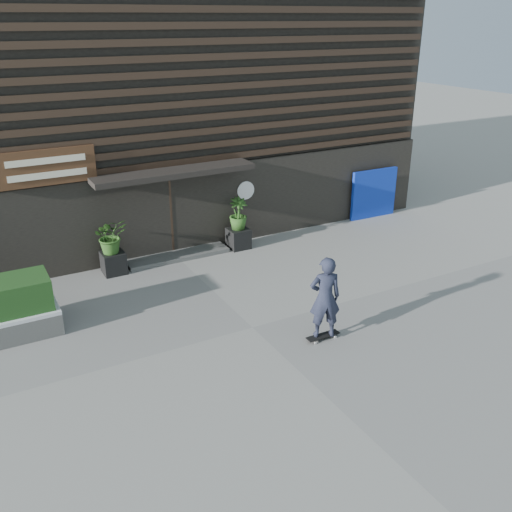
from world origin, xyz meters
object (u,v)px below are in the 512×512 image
planter_pot_left (114,263)px  skateboarder (325,298)px  planter_pot_right (238,238)px  blue_tarp (374,194)px

planter_pot_left → skateboarder: size_ratio=0.31×
planter_pot_left → planter_pot_right: 3.80m
planter_pot_right → planter_pot_left: bearing=180.0°
planter_pot_left → skateboarder: skateboarder is taller
planter_pot_left → blue_tarp: blue_tarp is taller
planter_pot_left → planter_pot_right: (3.80, 0.00, 0.00)m
planter_pot_left → blue_tarp: size_ratio=0.34×
blue_tarp → planter_pot_right: bearing=-175.6°
blue_tarp → planter_pot_left: bearing=-176.9°
planter_pot_right → skateboarder: size_ratio=0.31×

